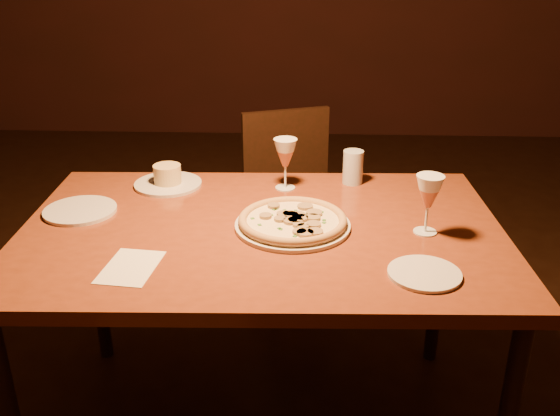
{
  "coord_description": "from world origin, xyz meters",
  "views": [
    {
      "loc": [
        0.08,
        -1.62,
        1.56
      ],
      "look_at": [
        0.01,
        0.09,
        0.81
      ],
      "focal_mm": 40.0,
      "sensor_mm": 36.0,
      "label": 1
    }
  ],
  "objects": [
    {
      "name": "dining_table",
      "position": [
        -0.04,
        0.04,
        0.7
      ],
      "size": [
        1.45,
        0.96,
        0.76
      ],
      "rotation": [
        0.0,
        0.0,
        0.03
      ],
      "color": "brown",
      "rests_on": "floor"
    },
    {
      "name": "chair_far",
      "position": [
        0.04,
        0.98,
        0.48
      ],
      "size": [
        0.52,
        0.52,
        0.84
      ],
      "rotation": [
        0.0,
        0.0,
        0.35
      ],
      "color": "black",
      "rests_on": "floor"
    },
    {
      "name": "pizza_plate",
      "position": [
        0.05,
        0.04,
        0.78
      ],
      "size": [
        0.34,
        0.34,
        0.04
      ],
      "color": "silver",
      "rests_on": "dining_table"
    },
    {
      "name": "ramekin_saucer",
      "position": [
        -0.39,
        0.36,
        0.79
      ],
      "size": [
        0.23,
        0.23,
        0.07
      ],
      "color": "silver",
      "rests_on": "dining_table"
    },
    {
      "name": "wine_glass_far",
      "position": [
        0.02,
        0.35,
        0.85
      ],
      "size": [
        0.08,
        0.08,
        0.18
      ],
      "primitive_type": null,
      "color": "#C67252",
      "rests_on": "dining_table"
    },
    {
      "name": "wine_glass_right",
      "position": [
        0.44,
        0.03,
        0.85
      ],
      "size": [
        0.08,
        0.08,
        0.18
      ],
      "primitive_type": null,
      "color": "#C67252",
      "rests_on": "dining_table"
    },
    {
      "name": "water_tumbler",
      "position": [
        0.25,
        0.41,
        0.82
      ],
      "size": [
        0.07,
        0.07,
        0.12
      ],
      "primitive_type": "cylinder",
      "color": "#ABB4BB",
      "rests_on": "dining_table"
    },
    {
      "name": "side_plate_left",
      "position": [
        -0.61,
        0.13,
        0.77
      ],
      "size": [
        0.22,
        0.22,
        0.01
      ],
      "primitive_type": "cylinder",
      "color": "silver",
      "rests_on": "dining_table"
    },
    {
      "name": "side_plate_near",
      "position": [
        0.39,
        -0.23,
        0.77
      ],
      "size": [
        0.19,
        0.19,
        0.01
      ],
      "primitive_type": "cylinder",
      "color": "silver",
      "rests_on": "dining_table"
    },
    {
      "name": "menu_card",
      "position": [
        -0.37,
        -0.22,
        0.77
      ],
      "size": [
        0.15,
        0.21,
        0.0
      ],
      "primitive_type": "cube",
      "rotation": [
        0.0,
        0.0,
        -0.11
      ],
      "color": "silver",
      "rests_on": "dining_table"
    }
  ]
}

